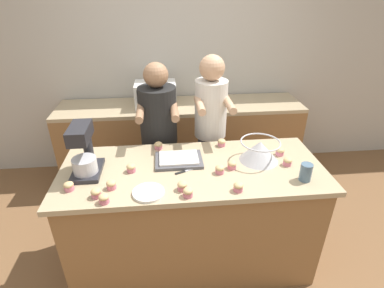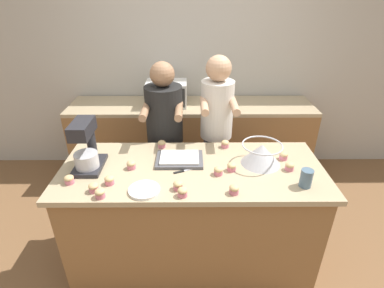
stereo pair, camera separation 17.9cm
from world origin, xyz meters
TOP-DOWN VIEW (x-y plane):
  - ground_plane at (0.00, 0.00)m, footprint 16.00×16.00m
  - back_wall at (0.00, 1.71)m, footprint 10.00×0.06m
  - island_counter at (0.00, 0.00)m, footprint 1.97×0.80m
  - back_counter at (0.00, 1.36)m, footprint 2.80×0.60m
  - person_left at (-0.25, 0.61)m, footprint 0.35×0.51m
  - person_right at (0.23, 0.61)m, footprint 0.31×0.48m
  - stand_mixer at (-0.77, 0.01)m, footprint 0.20×0.30m
  - mixing_bowl at (0.52, 0.06)m, footprint 0.31×0.31m
  - baking_tray at (-0.10, 0.10)m, footprint 0.36×0.26m
  - microwave_oven at (-0.28, 1.36)m, footprint 0.45×0.33m
  - drinking_glass at (0.76, -0.23)m, footprint 0.08×0.08m
  - small_plate at (-0.32, -0.28)m, footprint 0.21×0.21m
  - knife at (-0.05, -0.04)m, footprint 0.21×0.10m
  - cupcake_0 at (0.71, 0.12)m, footprint 0.07×0.07m
  - cupcake_1 at (0.19, -0.09)m, footprint 0.07×0.07m
  - cupcake_2 at (0.27, -0.31)m, footprint 0.07×0.07m
  - cupcake_3 at (-0.45, -0.01)m, footprint 0.07×0.07m
  - cupcake_4 at (0.28, 0.32)m, footprint 0.07×0.07m
  - cupcake_5 at (-0.65, -0.29)m, footprint 0.07×0.07m
  - cupcake_6 at (0.29, -0.04)m, footprint 0.07×0.07m
  - cupcake_7 at (-0.25, 0.32)m, footprint 0.07×0.07m
  - cupcake_8 at (-0.09, -0.26)m, footprint 0.07×0.07m
  - cupcake_9 at (-0.57, -0.20)m, footprint 0.07×0.07m
  - cupcake_10 at (0.72, -0.03)m, footprint 0.07×0.07m
  - cupcake_11 at (-0.59, -0.35)m, footprint 0.07×0.07m
  - cupcake_12 at (-0.84, -0.19)m, footprint 0.07×0.07m
  - cupcake_13 at (-0.06, -0.34)m, footprint 0.07×0.07m

SIDE VIEW (x-z plane):
  - ground_plane at x=0.00m, z-range 0.00..0.00m
  - back_counter at x=0.00m, z-range 0.00..0.94m
  - island_counter at x=0.00m, z-range 0.00..0.95m
  - person_left at x=-0.25m, z-range 0.04..1.64m
  - person_right at x=0.23m, z-range 0.06..1.72m
  - knife at x=-0.05m, z-range 0.95..0.96m
  - small_plate at x=-0.32m, z-range 0.95..0.97m
  - baking_tray at x=-0.10m, z-range 0.95..0.99m
  - cupcake_0 at x=0.71m, z-range 0.95..1.02m
  - cupcake_1 at x=0.19m, z-range 0.95..1.02m
  - cupcake_2 at x=0.27m, z-range 0.95..1.02m
  - cupcake_3 at x=-0.45m, z-range 0.95..1.02m
  - cupcake_4 at x=0.28m, z-range 0.95..1.02m
  - cupcake_5 at x=-0.65m, z-range 0.95..1.02m
  - cupcake_6 at x=0.29m, z-range 0.95..1.02m
  - cupcake_7 at x=-0.25m, z-range 0.95..1.02m
  - cupcake_8 at x=-0.09m, z-range 0.95..1.02m
  - cupcake_9 at x=-0.57m, z-range 0.95..1.02m
  - cupcake_10 at x=0.72m, z-range 0.95..1.02m
  - cupcake_11 at x=-0.59m, z-range 0.95..1.02m
  - cupcake_12 at x=-0.84m, z-range 0.95..1.02m
  - cupcake_13 at x=-0.06m, z-range 0.95..1.02m
  - drinking_glass at x=0.76m, z-range 0.95..1.08m
  - mixing_bowl at x=0.52m, z-range 0.96..1.12m
  - microwave_oven at x=-0.28m, z-range 0.94..1.20m
  - stand_mixer at x=-0.77m, z-range 0.93..1.31m
  - back_wall at x=0.00m, z-range 0.00..2.70m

